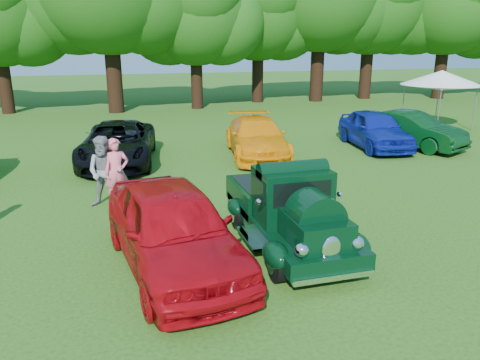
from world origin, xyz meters
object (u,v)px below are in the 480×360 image
object	(u,v)px
back_car_orange	(257,137)
back_car_green	(410,130)
canopy_tent	(441,78)
spectator_grey	(105,172)
hero_pickup	(288,211)
red_convertible	(173,228)
spectator_pink	(117,172)
back_car_black	(118,143)
back_car_blue	(375,129)

from	to	relation	value
back_car_orange	back_car_green	distance (m)	6.72
back_car_green	canopy_tent	world-z (taller)	canopy_tent
spectator_grey	hero_pickup	bearing A→B (deg)	-24.40
back_car_orange	canopy_tent	world-z (taller)	canopy_tent
red_convertible	hero_pickup	bearing A→B (deg)	1.98
red_convertible	back_car_green	bearing A→B (deg)	28.58
back_car_green	canopy_tent	distance (m)	5.70
red_convertible	spectator_pink	world-z (taller)	spectator_pink
red_convertible	canopy_tent	bearing A→B (deg)	29.67
hero_pickup	canopy_tent	bearing A→B (deg)	41.74
hero_pickup	red_convertible	size ratio (longest dim) A/B	0.91
spectator_grey	red_convertible	bearing A→B (deg)	-53.75
back_car_black	back_car_orange	bearing A→B (deg)	5.46
back_car_blue	back_car_green	size ratio (longest dim) A/B	1.01
back_car_orange	canopy_tent	distance (m)	11.44
hero_pickup	back_car_blue	world-z (taller)	hero_pickup
hero_pickup	canopy_tent	distance (m)	17.19
red_convertible	back_car_black	world-z (taller)	red_convertible
red_convertible	canopy_tent	size ratio (longest dim) A/B	1.12
back_car_black	back_car_green	size ratio (longest dim) A/B	1.18
back_car_black	back_car_blue	world-z (taller)	back_car_blue
spectator_pink	back_car_black	bearing A→B (deg)	75.54
back_car_blue	canopy_tent	world-z (taller)	canopy_tent
back_car_blue	spectator_grey	distance (m)	11.92
hero_pickup	red_convertible	world-z (taller)	hero_pickup
hero_pickup	back_car_orange	bearing A→B (deg)	76.72
back_car_orange	canopy_tent	size ratio (longest dim) A/B	1.15
back_car_green	spectator_pink	xyz separation A→B (m)	(-12.15, -4.15, 0.17)
spectator_pink	spectator_grey	bearing A→B (deg)	177.09
back_car_blue	spectator_pink	distance (m)	11.62
red_convertible	back_car_black	bearing A→B (deg)	86.90
back_car_orange	back_car_blue	xyz separation A→B (m)	(5.27, 0.07, 0.05)
back_car_orange	back_car_blue	size ratio (longest dim) A/B	1.10
back_car_black	red_convertible	bearing A→B (deg)	-76.77
red_convertible	back_car_green	distance (m)	13.97
back_car_black	back_car_green	world-z (taller)	back_car_green
hero_pickup	back_car_black	distance (m)	9.08
canopy_tent	back_car_green	bearing A→B (deg)	-139.52
hero_pickup	spectator_pink	world-z (taller)	spectator_pink
back_car_green	spectator_grey	bearing A→B (deg)	173.66
back_car_blue	canopy_tent	size ratio (longest dim) A/B	1.04
back_car_black	spectator_pink	xyz separation A→B (m)	(-0.17, -4.72, 0.18)
back_car_black	back_car_blue	distance (m)	10.54
hero_pickup	spectator_grey	xyz separation A→B (m)	(-3.81, 3.67, 0.20)
red_convertible	back_car_orange	distance (m)	9.74
red_convertible	back_car_black	size ratio (longest dim) A/B	0.92
red_convertible	back_car_blue	bearing A→B (deg)	33.68
back_car_black	back_car_orange	size ratio (longest dim) A/B	1.06
spectator_pink	canopy_tent	world-z (taller)	canopy_tent
back_car_orange	back_car_black	bearing A→B (deg)	-173.89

